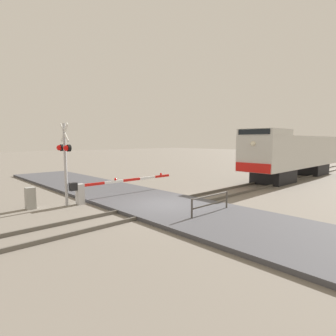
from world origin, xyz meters
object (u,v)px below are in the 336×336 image
Objects in this scene: locomotive at (294,153)px; crossing_signal at (65,155)px; guard_railing at (211,202)px; crossing_gate at (98,188)px; utility_cabinet at (30,198)px.

locomotive is 18.91m from crossing_signal.
locomotive is 3.51× the size of crossing_signal.
crossing_signal is 7.46m from guard_railing.
crossing_gate is at bearing -101.85° from locomotive.
locomotive is 15.06m from guard_railing.
guard_railing is (6.69, 5.27, 0.10)m from utility_cabinet.
locomotive is 17.25m from crossing_gate.
guard_railing is (6.14, 3.76, -1.96)m from crossing_signal.
crossing_signal is 1.66× the size of guard_railing.
locomotive is 2.14× the size of crossing_gate.
utility_cabinet is (-0.55, -1.51, -2.05)m from crossing_signal.
utility_cabinet is at bearing -141.79° from guard_railing.
locomotive is at bearing 78.73° from crossing_signal.
locomotive reaches higher than guard_railing.
crossing_gate is 6.32m from guard_railing.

